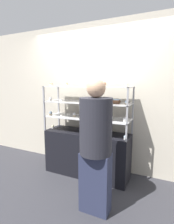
# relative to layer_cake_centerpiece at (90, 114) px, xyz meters

# --- Properties ---
(ground_plane) EXTENTS (20.00, 20.00, 0.00)m
(ground_plane) POSITION_rel_layer_cake_centerpiece_xyz_m (-0.05, -0.03, -1.07)
(ground_plane) COLOR #2D2D33
(back_wall) EXTENTS (8.00, 0.05, 2.60)m
(back_wall) POSITION_rel_layer_cake_centerpiece_xyz_m (-0.05, 0.34, 0.23)
(back_wall) COLOR beige
(back_wall) RESTS_ON ground_plane
(display_base) EXTENTS (1.43, 0.45, 0.75)m
(display_base) POSITION_rel_layer_cake_centerpiece_xyz_m (-0.05, -0.03, -0.69)
(display_base) COLOR black
(display_base) RESTS_ON ground_plane
(display_riser_lower) EXTENTS (1.43, 0.45, 0.25)m
(display_riser_lower) POSITION_rel_layer_cake_centerpiece_xyz_m (-0.05, -0.03, -0.08)
(display_riser_lower) COLOR #99999E
(display_riser_lower) RESTS_ON display_base
(display_riser_middle) EXTENTS (1.43, 0.45, 0.25)m
(display_riser_middle) POSITION_rel_layer_cake_centerpiece_xyz_m (-0.05, -0.03, 0.18)
(display_riser_middle) COLOR #99999E
(display_riser_middle) RESTS_ON display_riser_lower
(display_riser_upper) EXTENTS (1.43, 0.45, 0.25)m
(display_riser_upper) POSITION_rel_layer_cake_centerpiece_xyz_m (-0.05, -0.03, 0.43)
(display_riser_upper) COLOR #99999E
(display_riser_upper) RESTS_ON display_riser_middle
(layer_cake_centerpiece) EXTENTS (0.16, 0.16, 0.12)m
(layer_cake_centerpiece) POSITION_rel_layer_cake_centerpiece_xyz_m (0.00, 0.00, 0.00)
(layer_cake_centerpiece) COLOR brown
(layer_cake_centerpiece) RESTS_ON display_riser_lower
(sheet_cake_frosted) EXTENTS (0.21, 0.15, 0.06)m
(sheet_cake_frosted) POSITION_rel_layer_cake_centerpiece_xyz_m (0.37, 0.00, 0.22)
(sheet_cake_frosted) COLOR brown
(sheet_cake_frosted) RESTS_ON display_riser_middle
(cupcake_0) EXTENTS (0.05, 0.05, 0.07)m
(cupcake_0) POSITION_rel_layer_cake_centerpiece_xyz_m (-0.71, -0.07, -0.28)
(cupcake_0) COLOR white
(cupcake_0) RESTS_ON display_base
(cupcake_1) EXTENTS (0.05, 0.05, 0.07)m
(cupcake_1) POSITION_rel_layer_cake_centerpiece_xyz_m (-0.05, -0.10, -0.28)
(cupcake_1) COLOR white
(cupcake_1) RESTS_ON display_base
(cupcake_2) EXTENTS (0.05, 0.05, 0.07)m
(cupcake_2) POSITION_rel_layer_cake_centerpiece_xyz_m (0.62, -0.14, -0.28)
(cupcake_2) COLOR white
(cupcake_2) RESTS_ON display_base
(price_tag_0) EXTENTS (0.04, 0.00, 0.04)m
(price_tag_0) POSITION_rel_layer_cake_centerpiece_xyz_m (0.33, -0.24, -0.29)
(price_tag_0) COLOR white
(price_tag_0) RESTS_ON display_base
(cupcake_3) EXTENTS (0.06, 0.06, 0.07)m
(cupcake_3) POSITION_rel_layer_cake_centerpiece_xyz_m (-0.71, -0.12, -0.03)
(cupcake_3) COLOR #CCB28C
(cupcake_3) RESTS_ON display_riser_lower
(cupcake_4) EXTENTS (0.06, 0.06, 0.07)m
(cupcake_4) POSITION_rel_layer_cake_centerpiece_xyz_m (-0.27, -0.07, -0.03)
(cupcake_4) COLOR #CCB28C
(cupcake_4) RESTS_ON display_riser_lower
(cupcake_5) EXTENTS (0.06, 0.06, 0.07)m
(cupcake_5) POSITION_rel_layer_cake_centerpiece_xyz_m (0.16, -0.08, -0.03)
(cupcake_5) COLOR #CCB28C
(cupcake_5) RESTS_ON display_riser_lower
(cupcake_6) EXTENTS (0.06, 0.06, 0.07)m
(cupcake_6) POSITION_rel_layer_cake_centerpiece_xyz_m (0.60, -0.11, -0.03)
(cupcake_6) COLOR white
(cupcake_6) RESTS_ON display_riser_lower
(price_tag_1) EXTENTS (0.04, 0.00, 0.04)m
(price_tag_1) POSITION_rel_layer_cake_centerpiece_xyz_m (-0.42, -0.24, -0.04)
(price_tag_1) COLOR white
(price_tag_1) RESTS_ON display_riser_lower
(cupcake_7) EXTENTS (0.05, 0.05, 0.06)m
(cupcake_7) POSITION_rel_layer_cake_centerpiece_xyz_m (-0.71, -0.11, 0.22)
(cupcake_7) COLOR white
(cupcake_7) RESTS_ON display_riser_middle
(cupcake_8) EXTENTS (0.05, 0.05, 0.06)m
(cupcake_8) POSITION_rel_layer_cake_centerpiece_xyz_m (-0.05, -0.15, 0.22)
(cupcake_8) COLOR #CCB28C
(cupcake_8) RESTS_ON display_riser_middle
(cupcake_9) EXTENTS (0.05, 0.05, 0.06)m
(cupcake_9) POSITION_rel_layer_cake_centerpiece_xyz_m (0.60, -0.07, 0.22)
(cupcake_9) COLOR beige
(cupcake_9) RESTS_ON display_riser_middle
(price_tag_2) EXTENTS (0.04, 0.00, 0.04)m
(price_tag_2) POSITION_rel_layer_cake_centerpiece_xyz_m (-0.42, -0.24, 0.21)
(price_tag_2) COLOR white
(price_tag_2) RESTS_ON display_riser_middle
(cupcake_10) EXTENTS (0.05, 0.05, 0.07)m
(cupcake_10) POSITION_rel_layer_cake_centerpiece_xyz_m (-0.71, -0.09, 0.48)
(cupcake_10) COLOR beige
(cupcake_10) RESTS_ON display_riser_upper
(cupcake_11) EXTENTS (0.05, 0.05, 0.07)m
(cupcake_11) POSITION_rel_layer_cake_centerpiece_xyz_m (-0.37, -0.13, 0.48)
(cupcake_11) COLOR white
(cupcake_11) RESTS_ON display_riser_upper
(cupcake_12) EXTENTS (0.05, 0.05, 0.07)m
(cupcake_12) POSITION_rel_layer_cake_centerpiece_xyz_m (-0.06, -0.13, 0.48)
(cupcake_12) COLOR beige
(cupcake_12) RESTS_ON display_riser_upper
(cupcake_13) EXTENTS (0.05, 0.05, 0.07)m
(cupcake_13) POSITION_rel_layer_cake_centerpiece_xyz_m (0.29, -0.13, 0.48)
(cupcake_13) COLOR #CCB28C
(cupcake_13) RESTS_ON display_riser_upper
(cupcake_14) EXTENTS (0.05, 0.05, 0.07)m
(cupcake_14) POSITION_rel_layer_cake_centerpiece_xyz_m (0.60, -0.09, 0.48)
(cupcake_14) COLOR beige
(cupcake_14) RESTS_ON display_riser_upper
(price_tag_3) EXTENTS (0.04, 0.00, 0.04)m
(price_tag_3) POSITION_rel_layer_cake_centerpiece_xyz_m (-0.33, -0.24, 0.47)
(price_tag_3) COLOR white
(price_tag_3) RESTS_ON display_riser_upper
(customer_figure) EXTENTS (0.38, 0.38, 1.61)m
(customer_figure) POSITION_rel_layer_cake_centerpiece_xyz_m (0.42, -0.79, -0.20)
(customer_figure) COLOR #282D47
(customer_figure) RESTS_ON ground_plane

